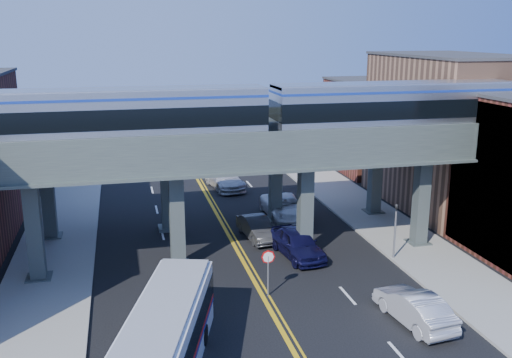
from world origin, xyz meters
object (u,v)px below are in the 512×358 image
(transit_train, at_px, (129,116))
(car_parked_curb, at_px, (414,307))
(car_lane_c, at_px, (285,207))
(car_lane_b, at_px, (257,228))
(stop_sign, at_px, (268,266))
(transit_bus, at_px, (161,353))
(traffic_signal, at_px, (395,225))
(car_lane_a, at_px, (297,243))
(car_lane_d, at_px, (225,179))

(transit_train, distance_m, car_parked_curb, 18.17)
(car_lane_c, bearing_deg, transit_train, -145.77)
(transit_train, height_order, car_parked_curb, transit_train)
(transit_train, distance_m, car_lane_b, 12.45)
(stop_sign, relative_size, transit_bus, 0.22)
(stop_sign, xyz_separation_m, car_lane_c, (4.65, 12.60, -0.92))
(traffic_signal, xyz_separation_m, car_lane_a, (-5.67, 1.98, -1.41))
(stop_sign, bearing_deg, car_parked_curb, -35.95)
(traffic_signal, height_order, car_parked_curb, traffic_signal)
(transit_bus, relative_size, car_lane_c, 1.97)
(car_parked_curb, bearing_deg, stop_sign, -42.59)
(car_lane_a, bearing_deg, stop_sign, -130.07)
(traffic_signal, height_order, car_lane_b, traffic_signal)
(car_lane_a, bearing_deg, transit_bus, -135.54)
(traffic_signal, height_order, transit_bus, traffic_signal)
(stop_sign, height_order, car_lane_d, stop_sign)
(transit_train, relative_size, traffic_signal, 11.63)
(stop_sign, height_order, car_lane_c, stop_sign)
(car_lane_d, bearing_deg, transit_bus, -113.03)
(transit_train, bearing_deg, traffic_signal, -7.27)
(stop_sign, bearing_deg, car_lane_d, 85.57)
(transit_bus, bearing_deg, car_lane_a, -21.25)
(transit_bus, bearing_deg, car_lane_c, -11.92)
(car_lane_c, xyz_separation_m, car_lane_d, (-2.93, 9.55, 0.04))
(transit_bus, distance_m, car_parked_curb, 12.66)
(stop_sign, bearing_deg, car_lane_c, 69.75)
(traffic_signal, bearing_deg, car_lane_b, 142.24)
(stop_sign, relative_size, car_lane_a, 0.50)
(car_lane_b, bearing_deg, car_lane_d, 82.31)
(car_lane_b, height_order, car_parked_curb, car_parked_curb)
(car_lane_d, relative_size, car_parked_curb, 1.22)
(car_lane_a, xyz_separation_m, car_lane_c, (1.42, 7.62, -0.05))
(transit_bus, relative_size, car_parked_curb, 2.41)
(transit_bus, xyz_separation_m, car_lane_a, (9.44, 11.90, -0.66))
(car_lane_b, height_order, car_lane_c, car_lane_c)
(car_lane_b, bearing_deg, traffic_signal, -44.52)
(car_lane_c, relative_size, car_lane_d, 1.00)
(car_lane_b, bearing_deg, stop_sign, -106.52)
(car_lane_b, relative_size, car_parked_curb, 0.92)
(transit_train, xyz_separation_m, transit_bus, (0.56, -11.92, -7.73))
(car_lane_b, distance_m, car_lane_d, 13.43)
(transit_bus, distance_m, car_lane_d, 30.14)
(transit_train, bearing_deg, car_lane_c, 33.66)
(car_lane_b, xyz_separation_m, car_parked_curb, (4.70, -13.23, 0.06))
(transit_bus, distance_m, car_lane_b, 17.46)
(stop_sign, distance_m, car_lane_a, 6.00)
(transit_bus, relative_size, car_lane_d, 1.97)
(stop_sign, height_order, car_lane_b, stop_sign)
(transit_train, xyz_separation_m, car_lane_a, (10.00, -0.02, -8.39))
(stop_sign, distance_m, car_lane_b, 8.92)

